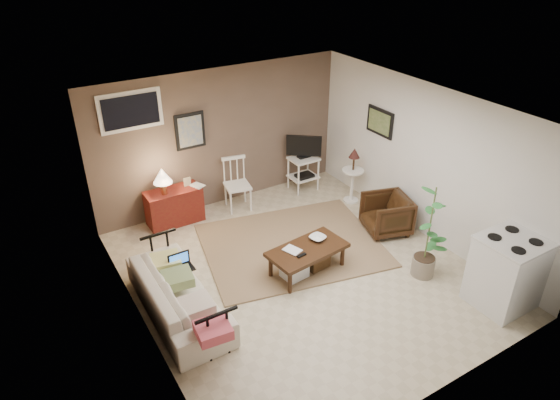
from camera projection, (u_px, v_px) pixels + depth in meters
floor at (301, 272)px, 7.18m from camera, size 5.00×5.00×0.00m
art_back at (190, 131)px, 8.07m from camera, size 0.50×0.03×0.60m
art_right at (380, 122)px, 8.23m from camera, size 0.03×0.60×0.45m
window at (131, 111)px, 7.41m from camera, size 0.96×0.03×0.60m
rug at (292, 245)px, 7.76m from camera, size 3.04×2.63×0.03m
coffee_table at (307, 258)px, 7.07m from camera, size 1.18×0.70×0.43m
sofa at (177, 289)px, 6.26m from camera, size 0.57×1.94×0.76m
sofa_pillows at (187, 292)px, 6.07m from camera, size 0.37×1.84×0.13m
sofa_end_rails at (186, 289)px, 6.33m from camera, size 0.52×1.94×0.65m
laptop at (181, 264)px, 6.53m from camera, size 0.30×0.22×0.20m
red_console at (173, 203)px, 8.19m from camera, size 0.90×0.40×1.04m
spindle_chair at (237, 186)px, 8.60m from camera, size 0.48×0.48×0.91m
tv_stand at (304, 162)px, 9.14m from camera, size 0.53×0.43×1.07m
side_table at (353, 169)px, 8.71m from camera, size 0.38×0.38×1.03m
armchair at (387, 213)px, 7.97m from camera, size 0.79×0.82×0.69m
potted_plant at (429, 229)px, 6.77m from camera, size 0.36×0.36×1.42m
stove at (506, 272)px, 6.38m from camera, size 0.76×0.71×0.99m
bowl at (318, 233)px, 7.13m from camera, size 0.23×0.11×0.22m
book_table at (288, 246)px, 6.82m from camera, size 0.17×0.08×0.24m
book_console at (193, 182)px, 8.10m from camera, size 0.16×0.08×0.23m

